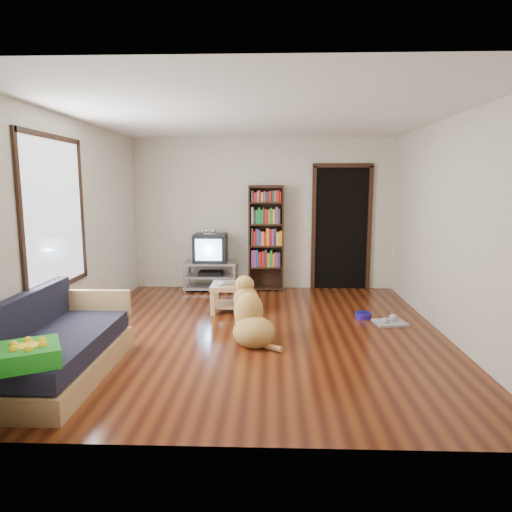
{
  "coord_description": "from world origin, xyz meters",
  "views": [
    {
      "loc": [
        0.15,
        -5.43,
        1.81
      ],
      "look_at": [
        -0.06,
        0.37,
        0.9
      ],
      "focal_mm": 32.0,
      "sensor_mm": 36.0,
      "label": 1
    }
  ],
  "objects_px": {
    "dog_bowl": "(363,315)",
    "sofa": "(57,350)",
    "grey_rag": "(390,323)",
    "tv_stand": "(211,275)",
    "laptop": "(231,284)",
    "dog": "(250,318)",
    "green_cushion": "(29,355)",
    "coffee_table": "(231,292)",
    "bookshelf": "(266,232)",
    "crt_tv": "(211,248)"
  },
  "relations": [
    {
      "from": "tv_stand",
      "to": "coffee_table",
      "type": "bearing_deg",
      "value": -70.42
    },
    {
      "from": "dog_bowl",
      "to": "sofa",
      "type": "xyz_separation_m",
      "value": [
        -3.28,
        -2.04,
        0.22
      ]
    },
    {
      "from": "sofa",
      "to": "green_cushion",
      "type": "bearing_deg",
      "value": -80.05
    },
    {
      "from": "bookshelf",
      "to": "sofa",
      "type": "relative_size",
      "value": 1.0
    },
    {
      "from": "bookshelf",
      "to": "dog",
      "type": "distance_m",
      "value": 2.75
    },
    {
      "from": "bookshelf",
      "to": "crt_tv",
      "type": "bearing_deg",
      "value": -175.68
    },
    {
      "from": "coffee_table",
      "to": "dog",
      "type": "bearing_deg",
      "value": -74.93
    },
    {
      "from": "laptop",
      "to": "sofa",
      "type": "height_order",
      "value": "sofa"
    },
    {
      "from": "crt_tv",
      "to": "dog",
      "type": "xyz_separation_m",
      "value": [
        0.8,
        -2.58,
        -0.46
      ]
    },
    {
      "from": "green_cushion",
      "to": "dog",
      "type": "distance_m",
      "value": 2.44
    },
    {
      "from": "crt_tv",
      "to": "coffee_table",
      "type": "xyz_separation_m",
      "value": [
        0.46,
        -1.32,
        -0.46
      ]
    },
    {
      "from": "crt_tv",
      "to": "dog",
      "type": "height_order",
      "value": "crt_tv"
    },
    {
      "from": "bookshelf",
      "to": "dog",
      "type": "bearing_deg",
      "value": -93.21
    },
    {
      "from": "green_cushion",
      "to": "grey_rag",
      "type": "relative_size",
      "value": 1.12
    },
    {
      "from": "grey_rag",
      "to": "dog",
      "type": "distance_m",
      "value": 1.96
    },
    {
      "from": "laptop",
      "to": "bookshelf",
      "type": "xyz_separation_m",
      "value": [
        0.49,
        1.42,
        0.59
      ]
    },
    {
      "from": "laptop",
      "to": "tv_stand",
      "type": "bearing_deg",
      "value": 82.63
    },
    {
      "from": "grey_rag",
      "to": "laptop",
      "type": "bearing_deg",
      "value": 166.51
    },
    {
      "from": "sofa",
      "to": "coffee_table",
      "type": "bearing_deg",
      "value": 58.4
    },
    {
      "from": "bookshelf",
      "to": "tv_stand",
      "type": "bearing_deg",
      "value": -174.37
    },
    {
      "from": "grey_rag",
      "to": "coffee_table",
      "type": "bearing_deg",
      "value": 165.76
    },
    {
      "from": "crt_tv",
      "to": "bookshelf",
      "type": "xyz_separation_m",
      "value": [
        0.95,
        0.07,
        0.26
      ]
    },
    {
      "from": "grey_rag",
      "to": "tv_stand",
      "type": "bearing_deg",
      "value": 144.75
    },
    {
      "from": "coffee_table",
      "to": "dog",
      "type": "height_order",
      "value": "dog"
    },
    {
      "from": "dog_bowl",
      "to": "tv_stand",
      "type": "xyz_separation_m",
      "value": [
        -2.31,
        1.59,
        0.23
      ]
    },
    {
      "from": "grey_rag",
      "to": "sofa",
      "type": "distance_m",
      "value": 4.01
    },
    {
      "from": "grey_rag",
      "to": "bookshelf",
      "type": "distance_m",
      "value": 2.73
    },
    {
      "from": "bookshelf",
      "to": "sofa",
      "type": "bearing_deg",
      "value": -117.32
    },
    {
      "from": "dog_bowl",
      "to": "grey_rag",
      "type": "relative_size",
      "value": 0.55
    },
    {
      "from": "bookshelf",
      "to": "coffee_table",
      "type": "height_order",
      "value": "bookshelf"
    },
    {
      "from": "dog_bowl",
      "to": "coffee_table",
      "type": "xyz_separation_m",
      "value": [
        -1.84,
        0.29,
        0.24
      ]
    },
    {
      "from": "laptop",
      "to": "grey_rag",
      "type": "height_order",
      "value": "laptop"
    },
    {
      "from": "laptop",
      "to": "sofa",
      "type": "relative_size",
      "value": 0.18
    },
    {
      "from": "green_cushion",
      "to": "dog",
      "type": "xyz_separation_m",
      "value": [
        1.65,
        1.78,
        -0.21
      ]
    },
    {
      "from": "laptop",
      "to": "grey_rag",
      "type": "bearing_deg",
      "value": -40.02
    },
    {
      "from": "dog_bowl",
      "to": "tv_stand",
      "type": "height_order",
      "value": "tv_stand"
    },
    {
      "from": "tv_stand",
      "to": "crt_tv",
      "type": "height_order",
      "value": "crt_tv"
    },
    {
      "from": "grey_rag",
      "to": "tv_stand",
      "type": "xyz_separation_m",
      "value": [
        -2.61,
        1.84,
        0.25
      ]
    },
    {
      "from": "green_cushion",
      "to": "bookshelf",
      "type": "xyz_separation_m",
      "value": [
        1.8,
        4.43,
        0.51
      ]
    },
    {
      "from": "laptop",
      "to": "tv_stand",
      "type": "xyz_separation_m",
      "value": [
        -0.46,
        1.33,
        -0.14
      ]
    },
    {
      "from": "grey_rag",
      "to": "coffee_table",
      "type": "height_order",
      "value": "coffee_table"
    },
    {
      "from": "crt_tv",
      "to": "coffee_table",
      "type": "height_order",
      "value": "crt_tv"
    },
    {
      "from": "dog_bowl",
      "to": "bookshelf",
      "type": "height_order",
      "value": "bookshelf"
    },
    {
      "from": "grey_rag",
      "to": "dog",
      "type": "relative_size",
      "value": 0.47
    },
    {
      "from": "green_cushion",
      "to": "sofa",
      "type": "distance_m",
      "value": 0.75
    },
    {
      "from": "crt_tv",
      "to": "dog",
      "type": "relative_size",
      "value": 0.68
    },
    {
      "from": "green_cushion",
      "to": "tv_stand",
      "type": "distance_m",
      "value": 4.43
    },
    {
      "from": "green_cushion",
      "to": "laptop",
      "type": "bearing_deg",
      "value": 37.87
    },
    {
      "from": "dog_bowl",
      "to": "grey_rag",
      "type": "bearing_deg",
      "value": -39.81
    },
    {
      "from": "coffee_table",
      "to": "bookshelf",
      "type": "bearing_deg",
      "value": 70.65
    }
  ]
}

